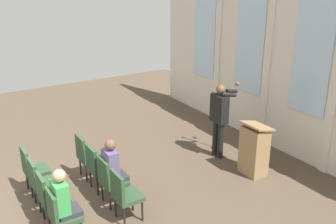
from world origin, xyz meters
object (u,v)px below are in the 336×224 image
Objects in this scene: audience_r0_c2 at (113,168)px; chair_r1_c3 at (60,213)px; chair_r0_c3 at (124,193)px; chair_r1_c1 at (40,181)px; lectern at (254,150)px; chair_r0_c2 at (110,178)px; audience_r1_c3 at (64,202)px; chair_r0_c0 at (86,154)px; chair_r1_c0 at (32,167)px; speaker at (220,115)px; chair_r0_c1 at (97,165)px; mic_stand at (218,136)px; chair_r1_c2 at (50,196)px.

audience_r0_c2 is 1.33m from chair_r1_c3.
chair_r0_c3 is 1.00× the size of chair_r1_c1.
lectern is at bearing 74.78° from chair_r1_c1.
chair_r0_c2 and chair_r0_c3 have the same top height.
chair_r0_c2 is 0.73× the size of audience_r1_c3.
chair_r0_c0 is 1.09m from chair_r1_c0.
chair_r1_c0 is at bearing -177.29° from audience_r1_c3.
chair_r0_c1 is (-0.07, -2.94, -0.47)m from speaker.
audience_r0_c2 reaches higher than chair_r1_c1.
mic_stand reaches higher than chair_r0_c3.
chair_r0_c2 is at bearing 118.26° from chair_r1_c3.
audience_r0_c2 is (1.18, 0.08, 0.19)m from chair_r0_c0.
audience_r0_c2 is at bearing 171.98° from chair_r0_c3.
speaker is at bearing 88.69° from chair_r0_c1.
chair_r1_c1 and chair_r1_c3 have the same top height.
chair_r0_c2 is at bearing 61.74° from chair_r1_c1.
speaker reaches higher than audience_r0_c2.
chair_r1_c1 is 0.59m from chair_r1_c2.
chair_r0_c3 is at bearing -8.02° from audience_r0_c2.
chair_r1_c0 is (-0.35, -4.28, 0.20)m from mic_stand.
speaker is 4.12m from chair_r1_c0.
chair_r0_c0 is at bearing 148.20° from chair_r1_c3.
chair_r0_c0 and chair_r1_c1 have the same top height.
chair_r1_c1 is 1.00× the size of chair_r1_c2.
chair_r0_c3 and chair_r1_c0 have the same top height.
mic_stand is 1.65× the size of chair_r1_c3.
chair_r1_c2 is at bearing -118.26° from chair_r0_c3.
chair_r1_c2 is at bearing -90.00° from chair_r0_c2.
chair_r0_c0 is at bearing 118.26° from chair_r1_c1.
speaker is 1.84× the size of chair_r1_c2.
lectern is 1.23× the size of chair_r0_c0.
chair_r1_c1 is (0.24, -4.28, 0.20)m from mic_stand.
chair_r1_c0 is at bearing -112.51° from lectern.
audience_r0_c2 is at bearing 45.01° from chair_r1_c0.
speaker is at bearing 89.04° from chair_r1_c1.
chair_r0_c2 and chair_r1_c1 have the same top height.
chair_r0_c1 is at bearing -110.31° from lectern.
chair_r0_c0 is at bearing -175.97° from audience_r0_c2.
audience_r0_c2 is 1.38× the size of chair_r1_c3.
speaker is 1.11× the size of mic_stand.
chair_r1_c1 is at bearing -86.77° from mic_stand.
audience_r0_c2 is at bearing 90.00° from chair_r0_c2.
chair_r0_c2 is 0.59m from chair_r0_c3.
chair_r0_c3 is at bearing 42.93° from chair_r1_c1.
audience_r0_c2 is (-0.00, 0.08, 0.19)m from chair_r0_c2.
chair_r1_c0 is 1.18m from chair_r1_c2.
chair_r1_c1 is at bearing -61.74° from chair_r0_c0.
chair_r1_c3 is (1.18, 0.00, 0.00)m from chair_r1_c1.
lectern is 0.90× the size of audience_r1_c3.
speaker reaches higher than chair_r1_c2.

